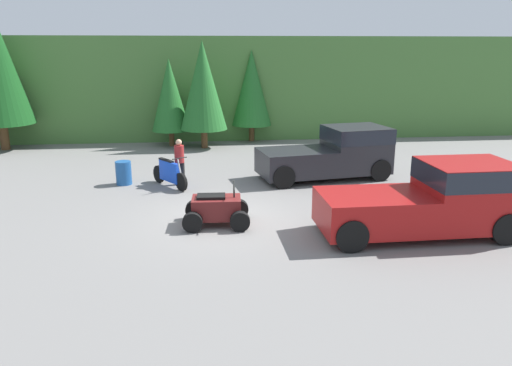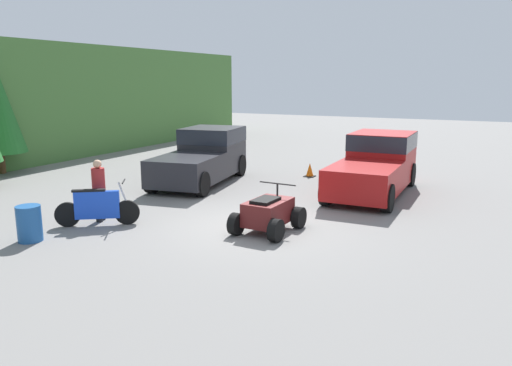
{
  "view_description": "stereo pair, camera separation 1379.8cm",
  "coord_description": "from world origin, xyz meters",
  "px_view_note": "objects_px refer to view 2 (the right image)",
  "views": [
    {
      "loc": [
        -0.51,
        -14.17,
        4.94
      ],
      "look_at": [
        1.09,
        0.49,
        0.95
      ],
      "focal_mm": 35.0,
      "sensor_mm": 36.0,
      "label": 1
    },
    {
      "loc": [
        -11.39,
        -5.75,
        3.86
      ],
      "look_at": [
        1.09,
        0.49,
        0.95
      ],
      "focal_mm": 35.0,
      "sensor_mm": 36.0,
      "label": 2
    }
  ],
  "objects_px": {
    "pickup_truck_red": "(376,162)",
    "traffic_cone": "(310,170)",
    "steel_barrel": "(29,224)",
    "pickup_truck_second": "(204,154)",
    "dirt_bike": "(97,208)",
    "quad_atv": "(268,214)",
    "rider_person": "(99,188)"
  },
  "relations": [
    {
      "from": "steel_barrel",
      "to": "quad_atv",
      "type": "bearing_deg",
      "value": -55.56
    },
    {
      "from": "pickup_truck_red",
      "to": "quad_atv",
      "type": "height_order",
      "value": "pickup_truck_red"
    },
    {
      "from": "dirt_bike",
      "to": "quad_atv",
      "type": "bearing_deg",
      "value": -14.92
    },
    {
      "from": "quad_atv",
      "to": "steel_barrel",
      "type": "distance_m",
      "value": 5.85
    },
    {
      "from": "pickup_truck_second",
      "to": "dirt_bike",
      "type": "relative_size",
      "value": 2.83
    },
    {
      "from": "pickup_truck_second",
      "to": "traffic_cone",
      "type": "relative_size",
      "value": 9.62
    },
    {
      "from": "quad_atv",
      "to": "rider_person",
      "type": "distance_m",
      "value": 4.75
    },
    {
      "from": "pickup_truck_red",
      "to": "traffic_cone",
      "type": "height_order",
      "value": "pickup_truck_red"
    },
    {
      "from": "pickup_truck_red",
      "to": "quad_atv",
      "type": "distance_m",
      "value": 6.06
    },
    {
      "from": "pickup_truck_red",
      "to": "pickup_truck_second",
      "type": "xyz_separation_m",
      "value": [
        -1.05,
        6.35,
        -0.0
      ]
    },
    {
      "from": "dirt_bike",
      "to": "rider_person",
      "type": "height_order",
      "value": "rider_person"
    },
    {
      "from": "pickup_truck_red",
      "to": "quad_atv",
      "type": "bearing_deg",
      "value": 166.04
    },
    {
      "from": "pickup_truck_second",
      "to": "dirt_bike",
      "type": "xyz_separation_m",
      "value": [
        -6.4,
        -0.67,
        -0.54
      ]
    },
    {
      "from": "pickup_truck_red",
      "to": "rider_person",
      "type": "height_order",
      "value": "pickup_truck_red"
    },
    {
      "from": "quad_atv",
      "to": "rider_person",
      "type": "xyz_separation_m",
      "value": [
        -1.21,
        4.57,
        0.47
      ]
    },
    {
      "from": "traffic_cone",
      "to": "steel_barrel",
      "type": "relative_size",
      "value": 0.62
    },
    {
      "from": "rider_person",
      "to": "pickup_truck_second",
      "type": "bearing_deg",
      "value": 71.77
    },
    {
      "from": "dirt_bike",
      "to": "rider_person",
      "type": "distance_m",
      "value": 0.63
    },
    {
      "from": "pickup_truck_second",
      "to": "steel_barrel",
      "type": "relative_size",
      "value": 6.01
    },
    {
      "from": "rider_person",
      "to": "pickup_truck_red",
      "type": "bearing_deg",
      "value": 27.93
    },
    {
      "from": "pickup_truck_second",
      "to": "quad_atv",
      "type": "bearing_deg",
      "value": -143.56
    },
    {
      "from": "pickup_truck_red",
      "to": "pickup_truck_second",
      "type": "bearing_deg",
      "value": 98.63
    },
    {
      "from": "pickup_truck_second",
      "to": "rider_person",
      "type": "xyz_separation_m",
      "value": [
        -6.03,
        -0.41,
        -0.11
      ]
    },
    {
      "from": "steel_barrel",
      "to": "rider_person",
      "type": "bearing_deg",
      "value": -7.09
    },
    {
      "from": "steel_barrel",
      "to": "dirt_bike",
      "type": "bearing_deg",
      "value": -16.77
    },
    {
      "from": "pickup_truck_red",
      "to": "quad_atv",
      "type": "relative_size",
      "value": 2.71
    },
    {
      "from": "pickup_truck_second",
      "to": "rider_person",
      "type": "bearing_deg",
      "value": 174.4
    },
    {
      "from": "traffic_cone",
      "to": "steel_barrel",
      "type": "height_order",
      "value": "steel_barrel"
    },
    {
      "from": "dirt_bike",
      "to": "rider_person",
      "type": "xyz_separation_m",
      "value": [
        0.37,
        0.26,
        0.44
      ]
    },
    {
      "from": "pickup_truck_second",
      "to": "quad_atv",
      "type": "relative_size",
      "value": 2.72
    },
    {
      "from": "rider_person",
      "to": "traffic_cone",
      "type": "distance_m",
      "value": 9.16
    },
    {
      "from": "dirt_bike",
      "to": "steel_barrel",
      "type": "bearing_deg",
      "value": -141.83
    }
  ]
}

